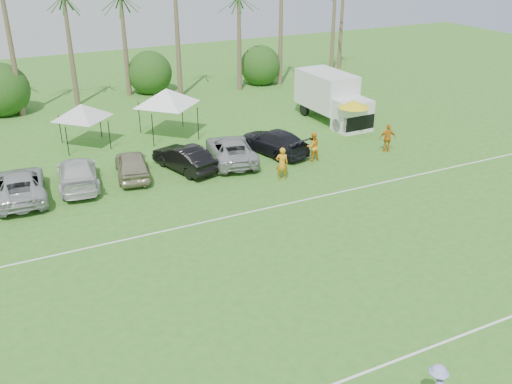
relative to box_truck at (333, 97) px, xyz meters
name	(u,v)px	position (x,y,z in m)	size (l,w,h in m)	color
field_lines	(235,291)	(-15.65, -17.02, -1.84)	(80.00, 12.10, 0.01)	white
palm_tree_4	(17,12)	(-19.65, 12.98, 5.63)	(2.40, 2.40, 8.90)	brown
palm_tree_8	(227,0)	(-2.65, 12.98, 5.63)	(2.40, 2.40, 8.90)	brown
bush_tree_1	(1,87)	(-21.65, 13.98, -0.05)	(4.00, 4.00, 4.00)	brown
bush_tree_2	(150,72)	(-9.65, 13.98, -0.05)	(4.00, 4.00, 4.00)	brown
bush_tree_3	(253,61)	(0.35, 13.98, -0.05)	(4.00, 4.00, 4.00)	brown
sideline_player_a	(282,164)	(-8.63, -8.05, -0.89)	(0.70, 0.46, 1.92)	orange
sideline_player_b	(313,146)	(-5.52, -6.30, -0.94)	(0.88, 0.69, 1.82)	orange
sideline_player_c	(388,138)	(-0.43, -7.10, -0.94)	(1.07, 0.44, 1.82)	orange
box_truck	(333,97)	(0.00, 0.00, 0.00)	(2.75, 6.77, 3.46)	silver
canopy_tent_left	(81,104)	(-17.53, 2.58, 0.99)	(4.10, 4.10, 3.32)	black
canopy_tent_right	(166,88)	(-11.98, 2.05, 1.49)	(4.81, 4.81, 3.90)	black
market_umbrella	(354,104)	(-0.55, -3.42, 0.38)	(2.23, 2.23, 2.49)	black
parked_car_2	(20,185)	(-22.23, -4.19, -1.10)	(2.50, 5.42, 1.51)	#A9A9AD
parked_car_3	(78,173)	(-19.19, -3.87, -1.10)	(2.11, 5.19, 1.51)	silver
parked_car_4	(132,164)	(-16.15, -3.90, -1.10)	(1.78, 4.42, 1.51)	gray
parked_car_5	(184,158)	(-13.11, -4.25, -1.10)	(1.59, 4.57, 1.51)	black
parked_car_6	(231,150)	(-10.07, -4.20, -1.10)	(2.50, 5.42, 1.51)	#9B9B9C
parked_car_7	(274,141)	(-7.03, -4.05, -1.10)	(2.11, 5.19, 1.51)	black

